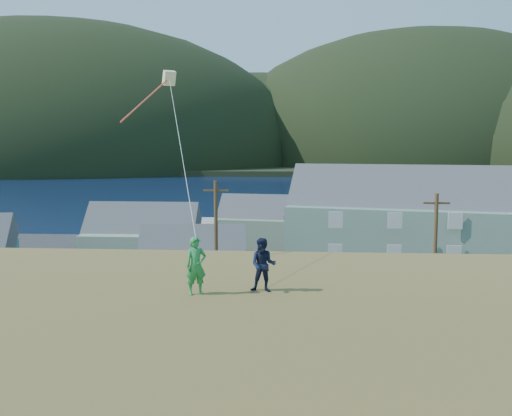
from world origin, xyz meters
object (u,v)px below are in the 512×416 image
(lodge, at_px, (464,220))
(kite_flyer_navy, at_px, (263,265))
(shed_palegreen_far, at_px, (266,223))
(shed_white, at_px, (193,263))
(shed_palegreen_near, at_px, (142,240))
(wharf, at_px, (228,228))
(kite_flyer_green, at_px, (196,266))

(lodge, height_order, kite_flyer_navy, lodge)
(shed_palegreen_far, bearing_deg, shed_white, -92.57)
(lodge, xyz_separation_m, shed_palegreen_far, (-18.72, 9.17, -1.67))
(shed_palegreen_near, relative_size, shed_palegreen_far, 0.90)
(wharf, height_order, kite_flyer_green, kite_flyer_green)
(shed_white, distance_m, kite_flyer_navy, 27.59)
(wharf, height_order, lodge, lodge)
(wharf, bearing_deg, kite_flyer_green, -83.85)
(wharf, relative_size, kite_flyer_green, 16.58)
(lodge, relative_size, kite_flyer_navy, 22.33)
(shed_white, bearing_deg, lodge, 20.56)
(wharf, xyz_separation_m, shed_palegreen_far, (5.67, -11.62, 2.24))
(lodge, xyz_separation_m, kite_flyer_green, (-18.05, -38.17, 3.62))
(shed_palegreen_far, xyz_separation_m, kite_flyer_green, (0.68, -47.33, 5.29))
(shed_palegreen_near, height_order, kite_flyer_navy, kite_flyer_navy)
(wharf, relative_size, lodge, 0.78)
(shed_palegreen_near, height_order, kite_flyer_green, kite_flyer_green)
(wharf, distance_m, shed_white, 32.48)
(wharf, relative_size, shed_white, 3.07)
(shed_white, bearing_deg, shed_palegreen_far, 72.06)
(shed_palegreen_far, bearing_deg, kite_flyer_green, -79.95)
(wharf, bearing_deg, shed_white, -87.64)
(lodge, xyz_separation_m, shed_palegreen_near, (-29.23, -3.33, -1.60))
(kite_flyer_navy, bearing_deg, lodge, 71.78)
(lodge, bearing_deg, shed_palegreen_near, -160.30)
(kite_flyer_navy, bearing_deg, kite_flyer_green, -162.41)
(kite_flyer_green, bearing_deg, shed_palegreen_far, 64.88)
(wharf, height_order, shed_palegreen_near, shed_palegreen_near)
(shed_white, relative_size, kite_flyer_navy, 5.66)
(lodge, relative_size, kite_flyer_green, 21.29)
(wharf, height_order, kite_flyer_navy, kite_flyer_navy)
(wharf, xyz_separation_m, shed_palegreen_near, (-4.84, -24.12, 2.32))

